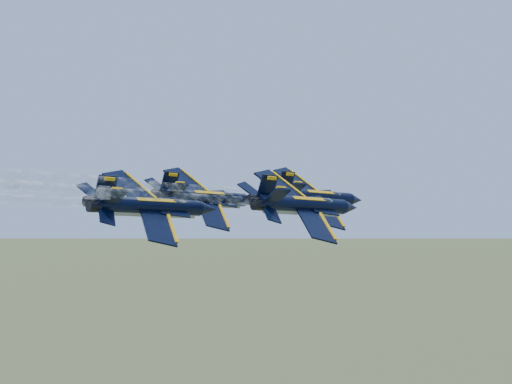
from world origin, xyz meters
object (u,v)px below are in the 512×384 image
Objects in this scene: jet_right at (305,205)px; jet_left at (206,198)px; jet_lead at (317,197)px; jet_slot at (153,206)px.

jet_left is at bearing 179.95° from jet_right.
jet_right is (7.43, -12.80, 0.00)m from jet_lead.
jet_lead is 25.50m from jet_slot.
jet_left is at bearing 121.78° from jet_slot.
jet_lead is at bearing 128.80° from jet_right.
jet_lead is 14.25m from jet_left.
jet_left is 16.45m from jet_slot.
jet_right is at bearing -51.20° from jet_lead.
jet_slot is (6.45, -15.13, 0.00)m from jet_left.
jet_left is (-10.03, -10.12, 0.00)m from jet_lead.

